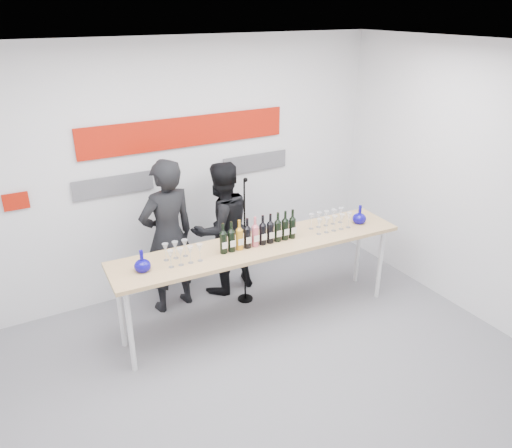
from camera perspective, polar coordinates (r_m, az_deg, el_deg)
name	(u,v)px	position (r m, az deg, el deg)	size (l,w,h in m)	color
ground	(272,366)	(5.16, 1.86, -15.95)	(5.00, 5.00, 0.00)	slate
back_wall	(188,169)	(6.04, -7.78, 6.29)	(5.00, 0.04, 3.00)	silver
signage	(183,145)	(5.91, -8.34, 8.96)	(3.38, 0.02, 0.79)	#A91607
tasting_table	(261,250)	(5.35, 0.52, -2.94)	(3.23, 0.78, 0.96)	tan
wine_bottles	(259,231)	(5.21, 0.33, -0.78)	(0.89, 0.11, 0.33)	black
decanter_left	(142,261)	(4.86, -12.90, -4.12)	(0.16, 0.16, 0.21)	#0D0783
decanter_right	(360,214)	(5.89, 11.76, 1.10)	(0.16, 0.16, 0.21)	#0D0783
glasses_left	(181,253)	(4.97, -8.56, -3.32)	(0.36, 0.24, 0.18)	silver
glasses_right	(330,221)	(5.70, 8.48, 0.37)	(0.47, 0.24, 0.18)	silver
presenter_left	(168,237)	(5.69, -10.04, -1.44)	(0.66, 0.43, 1.81)	black
presenter_right	(222,228)	(6.01, -3.96, -0.52)	(0.80, 0.63, 1.65)	black
mic_stand	(245,265)	(5.91, -1.25, -4.69)	(0.18, 0.18, 1.57)	black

